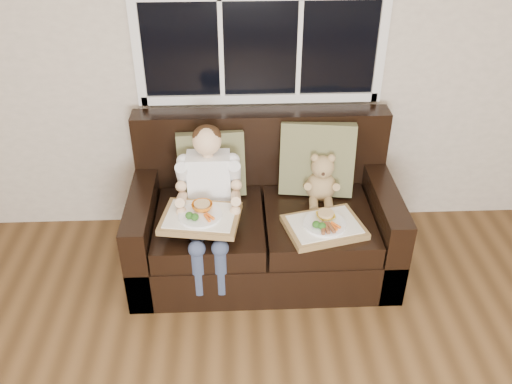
{
  "coord_description": "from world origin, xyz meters",
  "views": [
    {
      "loc": [
        -0.17,
        -0.91,
        2.46
      ],
      "look_at": [
        -0.05,
        1.85,
        0.65
      ],
      "focal_mm": 38.0,
      "sensor_mm": 36.0,
      "label": 1
    }
  ],
  "objects_px": {
    "child": "(209,189)",
    "tray_left": "(201,217)",
    "teddy_bear": "(322,181)",
    "tray_right": "(324,226)",
    "loveseat": "(263,221)"
  },
  "relations": [
    {
      "from": "tray_right",
      "to": "child",
      "type": "bearing_deg",
      "value": 151.52
    },
    {
      "from": "child",
      "to": "tray_right",
      "type": "height_order",
      "value": "child"
    },
    {
      "from": "child",
      "to": "tray_left",
      "type": "bearing_deg",
      "value": -104.01
    },
    {
      "from": "teddy_bear",
      "to": "tray_right",
      "type": "distance_m",
      "value": 0.35
    },
    {
      "from": "child",
      "to": "tray_left",
      "type": "relative_size",
      "value": 1.75
    },
    {
      "from": "tray_left",
      "to": "teddy_bear",
      "type": "bearing_deg",
      "value": 33.24
    },
    {
      "from": "teddy_bear",
      "to": "tray_right",
      "type": "xyz_separation_m",
      "value": [
        -0.03,
        -0.34,
        -0.11
      ]
    },
    {
      "from": "loveseat",
      "to": "tray_left",
      "type": "xyz_separation_m",
      "value": [
        -0.39,
        -0.31,
        0.27
      ]
    },
    {
      "from": "loveseat",
      "to": "tray_right",
      "type": "distance_m",
      "value": 0.5
    },
    {
      "from": "tray_left",
      "to": "tray_right",
      "type": "xyz_separation_m",
      "value": [
        0.75,
        0.01,
        -0.1
      ]
    },
    {
      "from": "teddy_bear",
      "to": "tray_right",
      "type": "height_order",
      "value": "teddy_bear"
    },
    {
      "from": "child",
      "to": "teddy_bear",
      "type": "relative_size",
      "value": 2.51
    },
    {
      "from": "teddy_bear",
      "to": "loveseat",
      "type": "bearing_deg",
      "value": -169.53
    },
    {
      "from": "child",
      "to": "tray_right",
      "type": "distance_m",
      "value": 0.74
    },
    {
      "from": "loveseat",
      "to": "teddy_bear",
      "type": "relative_size",
      "value": 4.83
    }
  ]
}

